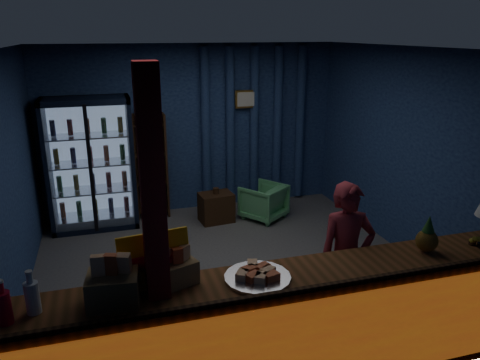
# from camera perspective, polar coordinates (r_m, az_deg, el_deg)

# --- Properties ---
(ground) EXTENTS (4.60, 4.60, 0.00)m
(ground) POSITION_cam_1_polar(r_m,az_deg,el_deg) (5.80, -1.22, -10.81)
(ground) COLOR #515154
(ground) RESTS_ON ground
(room_walls) EXTENTS (4.60, 4.60, 4.60)m
(room_walls) POSITION_cam_1_polar(r_m,az_deg,el_deg) (5.23, -1.33, 4.44)
(room_walls) COLOR navy
(room_walls) RESTS_ON ground
(counter) EXTENTS (4.40, 0.57, 0.99)m
(counter) POSITION_cam_1_polar(r_m,az_deg,el_deg) (4.01, 6.30, -17.32)
(counter) COLOR brown
(counter) RESTS_ON ground
(support_post) EXTENTS (0.16, 0.16, 2.60)m
(support_post) POSITION_cam_1_polar(r_m,az_deg,el_deg) (3.37, -10.18, -8.51)
(support_post) COLOR maroon
(support_post) RESTS_ON ground
(beverage_cooler) EXTENTS (1.20, 0.62, 1.90)m
(beverage_cooler) POSITION_cam_1_polar(r_m,az_deg,el_deg) (7.08, -17.70, 1.85)
(beverage_cooler) COLOR black
(beverage_cooler) RESTS_ON ground
(bottle_shelf) EXTENTS (0.50, 0.28, 1.60)m
(bottle_shelf) POSITION_cam_1_polar(r_m,az_deg,el_deg) (7.28, -10.91, 1.66)
(bottle_shelf) COLOR #3D2613
(bottle_shelf) RESTS_ON ground
(curtain_folds) EXTENTS (1.74, 0.14, 2.50)m
(curtain_folds) POSITION_cam_1_polar(r_m,az_deg,el_deg) (7.58, 1.75, 6.55)
(curtain_folds) COLOR navy
(curtain_folds) RESTS_ON room_walls
(framed_picture) EXTENTS (0.36, 0.04, 0.28)m
(framed_picture) POSITION_cam_1_polar(r_m,az_deg,el_deg) (7.42, 0.77, 9.83)
(framed_picture) COLOR gold
(framed_picture) RESTS_ON room_walls
(shopkeeper) EXTENTS (0.58, 0.42, 1.47)m
(shopkeeper) POSITION_cam_1_polar(r_m,az_deg,el_deg) (4.56, 12.80, -9.28)
(shopkeeper) COLOR maroon
(shopkeeper) RESTS_ON ground
(green_chair) EXTENTS (0.82, 0.82, 0.54)m
(green_chair) POSITION_cam_1_polar(r_m,az_deg,el_deg) (7.19, 2.88, -2.63)
(green_chair) COLOR #5DBA73
(green_chair) RESTS_ON ground
(side_table) EXTENTS (0.52, 0.40, 0.53)m
(side_table) POSITION_cam_1_polar(r_m,az_deg,el_deg) (7.09, -2.91, -3.34)
(side_table) COLOR #3D2613
(side_table) RESTS_ON ground
(yellow_sign) EXTENTS (0.54, 0.18, 0.42)m
(yellow_sign) POSITION_cam_1_polar(r_m,az_deg,el_deg) (3.55, -10.36, -9.62)
(yellow_sign) COLOR #FAB70D
(yellow_sign) RESTS_ON counter
(soda_bottles) EXTENTS (0.42, 0.18, 0.31)m
(soda_bottles) POSITION_cam_1_polar(r_m,az_deg,el_deg) (3.53, -26.72, -13.13)
(soda_bottles) COLOR red
(soda_bottles) RESTS_ON counter
(snack_box_left) EXTENTS (0.38, 0.32, 0.37)m
(snack_box_left) POSITION_cam_1_polar(r_m,az_deg,el_deg) (3.45, -15.22, -12.41)
(snack_box_left) COLOR #997E4A
(snack_box_left) RESTS_ON counter
(snack_box_centre) EXTENTS (0.34, 0.31, 0.29)m
(snack_box_centre) POSITION_cam_1_polar(r_m,az_deg,el_deg) (3.62, -7.78, -10.80)
(snack_box_centre) COLOR #997E4A
(snack_box_centre) RESTS_ON counter
(pastry_tray) EXTENTS (0.52, 0.52, 0.08)m
(pastry_tray) POSITION_cam_1_polar(r_m,az_deg,el_deg) (3.67, 2.15, -11.60)
(pastry_tray) COLOR silver
(pastry_tray) RESTS_ON counter
(pineapple) EXTENTS (0.19, 0.19, 0.33)m
(pineapple) POSITION_cam_1_polar(r_m,az_deg,el_deg) (4.34, 21.86, -6.52)
(pineapple) COLOR brown
(pineapple) RESTS_ON counter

